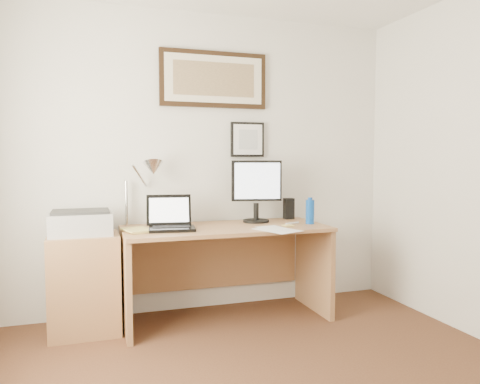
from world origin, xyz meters
name	(u,v)px	position (x,y,z in m)	size (l,w,h in m)	color
wall_back	(196,163)	(0.00, 2.00, 1.25)	(3.50, 0.02, 2.50)	silver
side_cabinet	(85,284)	(-0.92, 1.68, 0.36)	(0.50, 0.40, 0.73)	#91633D
water_bottle	(310,212)	(0.85, 1.56, 0.85)	(0.07, 0.07, 0.20)	#0C45A5
bottle_cap	(310,199)	(0.85, 1.56, 0.96)	(0.04, 0.04, 0.02)	#0C45A5
speaker	(289,209)	(0.81, 1.89, 0.84)	(0.08, 0.07, 0.18)	black
paper_sheet_a	(277,230)	(0.47, 1.33, 0.75)	(0.23, 0.33, 0.00)	white
paper_sheet_b	(273,228)	(0.47, 1.41, 0.75)	(0.18, 0.26, 0.00)	white
sticky_pad	(288,225)	(0.62, 1.48, 0.76)	(0.08, 0.08, 0.01)	#DDC668
marker_pen	(292,223)	(0.70, 1.58, 0.76)	(0.02, 0.02, 0.14)	silver
book	(126,231)	(-0.63, 1.57, 0.76)	(0.18, 0.25, 0.02)	tan
desk	(223,254)	(0.15, 1.72, 0.51)	(1.60, 0.70, 0.75)	#91633D
laptop	(171,222)	(-0.29, 1.61, 0.81)	(0.37, 0.34, 0.26)	black
lcd_monitor	(257,188)	(0.47, 1.78, 1.04)	(0.42, 0.22, 0.52)	black
printer	(81,223)	(-0.93, 1.70, 0.82)	(0.44, 0.34, 0.18)	#A2A2A4
desk_lamp	(151,171)	(-0.41, 1.81, 1.19)	(0.29, 0.27, 0.53)	silver
picture_large	(214,79)	(0.15, 1.97, 1.95)	(0.92, 0.04, 0.47)	black
picture_small	(247,140)	(0.45, 1.97, 1.45)	(0.30, 0.03, 0.30)	black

